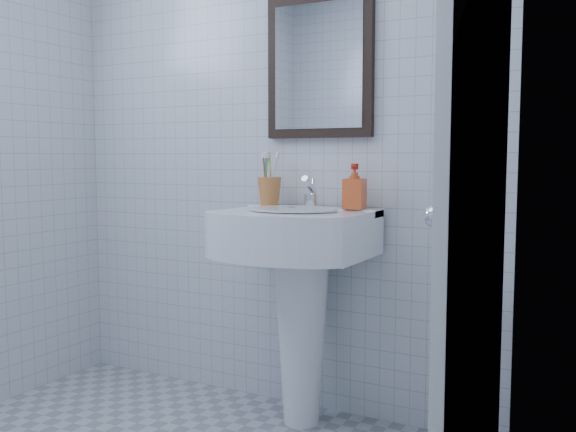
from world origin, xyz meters
The scene contains 10 objects.
wall_back centered at (0.00, 1.20, 1.25)m, with size 2.20×0.02×2.50m, color silver.
wall_right centered at (1.10, 0.00, 1.25)m, with size 0.02×2.40×2.50m, color silver.
washbasin centered at (0.26, 0.99, 0.63)m, with size 0.61×0.45×0.94m.
faucet centered at (0.26, 1.10, 0.99)m, with size 0.06×0.12×0.14m.
toothbrush_cup centered at (0.05, 1.10, 1.00)m, with size 0.11×0.11×0.13m, color #B96C30, non-canonical shape.
soap_dispenser centered at (0.46, 1.10, 1.03)m, with size 0.08×0.09×0.19m, color red.
wall_mirror centered at (0.26, 1.18, 1.55)m, with size 0.50×0.04×0.62m.
bathroom_door centered at (1.08, 0.55, 1.00)m, with size 0.04×0.80×2.00m, color silver.
towel_ring centered at (1.06, 0.69, 1.05)m, with size 0.18×0.18×0.01m, color silver.
hand_towel centered at (1.04, 0.69, 0.87)m, with size 0.03×0.16×0.38m, color white.
Camera 1 is at (1.49, -1.40, 1.15)m, focal length 40.00 mm.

